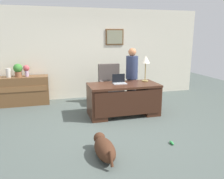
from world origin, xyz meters
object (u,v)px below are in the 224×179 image
Objects in this scene: desk at (124,98)px; desk_lamp at (146,61)px; potted_plant at (18,70)px; person_standing at (132,77)px; vase_empty at (9,73)px; credenza at (21,91)px; dog_toy_bone at (172,143)px; laptop at (119,81)px; dog_lying at (104,148)px; vase_with_flowers at (26,69)px; armchair at (110,87)px.

desk is 2.62× the size of desk_lamp.
person_standing is at bearing -16.61° from potted_plant.
desk is at bearing -29.67° from vase_empty.
credenza is 3.12m from person_standing.
potted_plant is 4.47m from dog_toy_bone.
vase_empty is at bearing 179.70° from credenza.
dog_lying is at bearing -113.71° from laptop.
vase_with_flowers reaches higher than credenza.
armchair is 7.82× the size of dog_toy_bone.
dog_lying is 3.84m from potted_plant.
vase_with_flowers reaches higher than desk.
desk is 0.92m from person_standing.
potted_plant reaches higher than credenza.
armchair is at bearing -13.42° from credenza.
armchair reaches higher than dog_toy_bone.
laptop is at bearing 103.01° from dog_toy_bone.
dog_toy_bone is (0.41, -2.70, -0.47)m from armchair.
dog_toy_bone is at bearing -78.59° from desk.
vase_with_flowers is 0.47m from vase_empty.
dog_lying is (1.58, -3.39, -0.24)m from credenza.
credenza is at bearing 114.97° from dog_lying.
potted_plant is at bearing 166.63° from armchair.
laptop is 1.32× the size of vase_empty.
laptop is at bearing -28.43° from vase_empty.
armchair is at bearing 89.25° from laptop.
credenza is 4.37m from dog_toy_bone.
armchair is 1.33× the size of dog_lying.
dog_lying is (-0.93, -1.82, -0.26)m from desk.
dog_lying is 1.28m from dog_toy_bone.
person_standing is 2.46× the size of desk_lamp.
person_standing reaches higher than armchair.
desk_lamp reaches higher than armchair.
person_standing is 11.00× the size of dog_toy_bone.
person_standing reaches higher than vase_with_flowers.
person_standing reaches higher than laptop.
person_standing is at bearing 56.39° from desk.
vase_empty is 1.69× the size of dog_toy_bone.
dog_toy_bone is (3.11, -3.29, -0.89)m from vase_empty.
desk_lamp is at bearing -23.51° from potted_plant.
dog_lying is 5.90× the size of dog_toy_bone.
vase_empty is (-0.46, 0.00, -0.07)m from vase_with_flowers.
vase_empty reaches higher than dog_toy_bone.
dog_lying is 2.36× the size of potted_plant.
person_standing is 2.53m from dog_toy_bone.
person_standing is 3.35m from vase_empty.
potted_plant reaches higher than vase_empty.
laptop is 3.06m from vase_empty.
potted_plant is at bearing 180.00° from vase_with_flowers.
desk_lamp is 2.31m from dog_toy_bone.
armchair is at bearing -13.37° from potted_plant.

